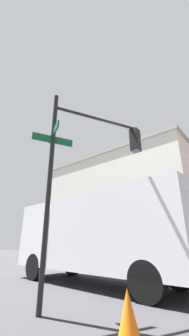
# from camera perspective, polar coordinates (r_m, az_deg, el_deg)

# --- Properties ---
(traffic_signal_near) EXTENTS (1.77, 3.22, 5.47)m
(traffic_signal_near) POSITION_cam_1_polar(r_m,az_deg,el_deg) (5.97, 0.33, 4.30)
(traffic_signal_near) COLOR black
(traffic_signal_near) RESTS_ON ground_plane
(building_stucco) EXTENTS (18.85, 21.67, 12.04)m
(building_stucco) POSITION_cam_1_polar(r_m,az_deg,el_deg) (32.05, 13.89, -11.73)
(building_stucco) COLOR silver
(building_stucco) RESTS_ON ground_plane
(box_truck_second) EXTENTS (7.74, 2.76, 3.11)m
(box_truck_second) POSITION_cam_1_polar(r_m,az_deg,el_deg) (8.26, 1.04, -17.84)
(box_truck_second) COLOR silver
(box_truck_second) RESTS_ON ground_plane
(traffic_cone) EXTENTS (0.36, 0.36, 0.71)m
(traffic_cone) POSITION_cam_1_polar(r_m,az_deg,el_deg) (3.91, 9.44, -35.27)
(traffic_cone) COLOR orange
(traffic_cone) RESTS_ON ground_plane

